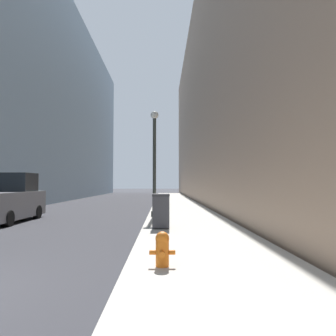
{
  "coord_description": "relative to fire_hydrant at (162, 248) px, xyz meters",
  "views": [
    {
      "loc": [
        4.47,
        -4.62,
        1.71
      ],
      "look_at": [
        4.82,
        17.38,
        2.74
      ],
      "focal_mm": 35.0,
      "sensor_mm": 36.0,
      "label": 1
    }
  ],
  "objects": [
    {
      "name": "sidewalk_right",
      "position": [
        1.07,
        16.41,
        -0.42
      ],
      "size": [
        3.59,
        60.0,
        0.15
      ],
      "color": "#B7B2A8",
      "rests_on": "ground"
    },
    {
      "name": "building_left_glass",
      "position": [
        -15.2,
        24.41,
        9.76
      ],
      "size": [
        12.0,
        60.0,
        20.51
      ],
      "color": "#849EB2",
      "rests_on": "ground"
    },
    {
      "name": "building_right_stone",
      "position": [
        8.96,
        24.41,
        9.17
      ],
      "size": [
        12.0,
        60.0,
        19.33
      ],
      "color": "#9E7F66",
      "rests_on": "ground"
    },
    {
      "name": "fire_hydrant",
      "position": [
        0.0,
        0.0,
        0.0
      ],
      "size": [
        0.49,
        0.38,
        0.65
      ],
      "color": "orange",
      "rests_on": "sidewalk_right"
    },
    {
      "name": "lamppost",
      "position": [
        -0.39,
        9.26,
        2.41
      ],
      "size": [
        0.38,
        0.38,
        5.01
      ],
      "color": "#2D332D",
      "rests_on": "sidewalk_right"
    },
    {
      "name": "trash_bin",
      "position": [
        -0.06,
        5.29,
        0.27
      ],
      "size": [
        0.6,
        0.68,
        1.19
      ],
      "color": "#3D3D42",
      "rests_on": "sidewalk_right"
    },
    {
      "name": "pickup_truck",
      "position": [
        -7.1,
        8.54,
        0.43
      ],
      "size": [
        2.23,
        4.84,
        2.2
      ],
      "color": "slate",
      "rests_on": "ground"
    }
  ]
}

